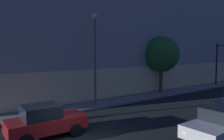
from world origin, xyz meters
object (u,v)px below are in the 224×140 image
modern_building (97,27)px  car_red (45,121)px  street_lamp_sidewalk (95,48)px  car_silver (221,123)px  sidewalk_tree (161,54)px

modern_building → car_red: (-15.56, -19.55, -7.84)m
street_lamp_sidewalk → car_silver: size_ratio=1.65×
modern_building → street_lamp_sidewalk: bearing=-122.7°
street_lamp_sidewalk → sidewalk_tree: bearing=6.3°
car_red → modern_building: bearing=51.5°
sidewalk_tree → street_lamp_sidewalk: bearing=-173.7°
modern_building → car_silver: (-8.29, -25.20, -7.87)m
street_lamp_sidewalk → sidewalk_tree: size_ratio=1.22×
street_lamp_sidewalk → car_silver: (1.67, -9.67, -4.06)m
car_red → car_silver: 9.21m
modern_building → car_red: size_ratio=9.53×
sidewalk_tree → car_red: bearing=-161.2°
modern_building → sidewalk_tree: (-0.80, -14.52, -4.40)m
street_lamp_sidewalk → car_silver: street_lamp_sidewalk is taller
car_red → car_silver: bearing=-37.9°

